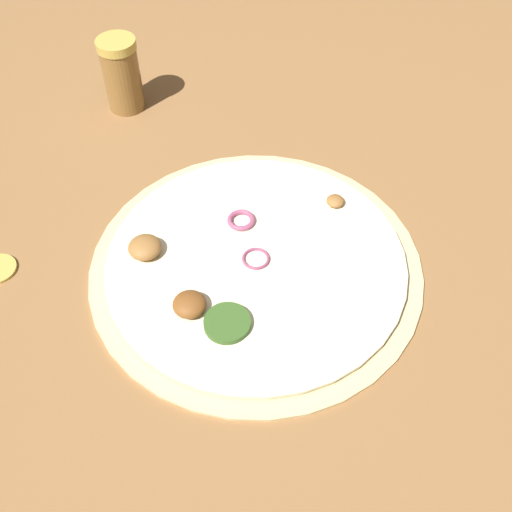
{
  "coord_description": "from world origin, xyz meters",
  "views": [
    {
      "loc": [
        0.13,
        -0.4,
        0.52
      ],
      "look_at": [
        0.0,
        0.0,
        0.02
      ],
      "focal_mm": 42.0,
      "sensor_mm": 36.0,
      "label": 1
    }
  ],
  "objects": [
    {
      "name": "pizza",
      "position": [
        -0.0,
        -0.0,
        0.01
      ],
      "size": [
        0.37,
        0.37,
        0.03
      ],
      "color": "beige",
      "rests_on": "ground_plane"
    },
    {
      "name": "spice_jar",
      "position": [
        -0.27,
        0.22,
        0.05
      ],
      "size": [
        0.05,
        0.05,
        0.1
      ],
      "color": "olive",
      "rests_on": "ground_plane"
    },
    {
      "name": "ground_plane",
      "position": [
        0.0,
        0.0,
        0.0
      ],
      "size": [
        3.0,
        3.0,
        0.0
      ],
      "primitive_type": "plane",
      "color": "olive"
    }
  ]
}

